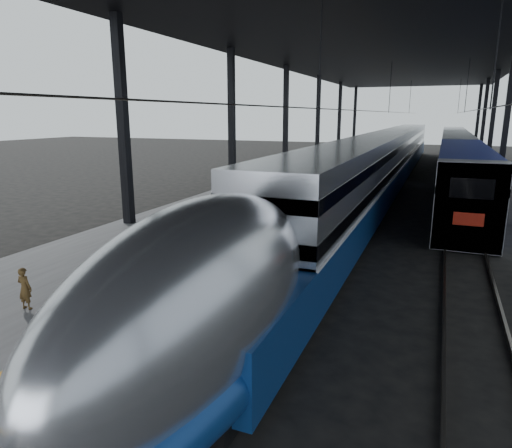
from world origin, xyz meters
The scene contains 8 objects.
ground centered at (0.00, 0.00, 0.00)m, with size 160.00×160.00×0.00m, color black.
platform centered at (-3.50, 20.00, 0.50)m, with size 6.00×80.00×1.00m, color #4C4C4F.
yellow_strip centered at (-0.70, 20.00, 1.00)m, with size 0.30×80.00×0.01m, color orange.
rails centered at (4.50, 20.00, 0.08)m, with size 6.52×80.00×0.16m.
canopy centered at (1.90, 20.00, 9.12)m, with size 18.00×75.00×9.47m.
tgv_train centered at (2.00, 24.47, 1.88)m, with size 2.80×65.20×4.01m.
second_train centered at (7.00, 36.23, 1.81)m, with size 2.60×56.05×3.58m.
child centered at (-2.63, -2.92, 1.49)m, with size 0.36×0.24×0.98m, color #4B3619.
Camera 1 is at (5.85, -9.90, 5.31)m, focal length 32.00 mm.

